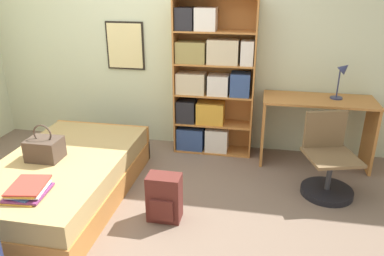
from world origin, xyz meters
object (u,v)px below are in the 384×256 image
Objects in this scene: bookcase at (209,83)px; desk at (317,119)px; book_stack_on_bed at (28,190)px; desk_lamp at (343,74)px; bed at (65,178)px; handbag at (45,149)px; backpack at (164,198)px; desk_chair at (327,170)px.

desk is (1.25, -0.11, -0.33)m from bookcase.
desk_lamp reaches higher than book_stack_on_bed.
bed is 0.35m from handbag.
backpack is (1.05, -0.18, 0.01)m from bed.
desk_chair is at bearing 12.60° from handbag.
backpack is (-1.48, -0.74, -0.03)m from desk_chair.
book_stack_on_bed is at bearing -120.45° from bookcase.
bed is 2.59m from desk_chair.
bookcase is 1.29m from desk.
bookcase is 1.51× the size of desk.
bookcase is 1.64m from desk_chair.
backpack is at bearing -9.89° from bed.
handbag is at bearing 172.92° from backpack.
bed is at bearing 13.96° from handbag.
desk_lamp is at bearing 77.89° from desk_chair.
desk_lamp is at bearing 36.09° from book_stack_on_bed.
desk_chair is at bearing -102.11° from desk_lamp.
bookcase is at bearing 177.65° from desk_lamp.
bookcase is at bearing 45.09° from handbag.
handbag is 0.19× the size of bookcase.
desk_lamp is (1.46, -0.06, 0.19)m from bookcase.
desk is 0.73m from desk_chair.
desk is at bearing 95.34° from desk_chair.
desk_chair is (2.46, 1.20, -0.21)m from book_stack_on_bed.
handbag reaches higher than bed.
desk_lamp reaches higher than handbag.
bed is 1.07m from backpack.
desk is (2.40, 1.86, 0.08)m from book_stack_on_bed.
handbag is at bearing -154.24° from desk.
desk is (2.61, 1.26, 0.02)m from handbag.
backpack is at bearing -135.15° from desk.
bookcase is at bearing 149.54° from desk_chair.
desk_chair is (-0.15, -0.71, -0.81)m from desk_lamp.
desk_chair is at bearing 12.53° from bed.
desk is at bearing 25.76° from handbag.
desk is 1.51× the size of desk_chair.
handbag is at bearing 108.82° from book_stack_on_bed.
backpack is at bearing -153.22° from desk_chair.
bed is 5.19× the size of book_stack_on_bed.
bookcase is at bearing 59.55° from book_stack_on_bed.
handbag is at bearing -134.91° from bookcase.
bookcase is 2.28× the size of desk_chair.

